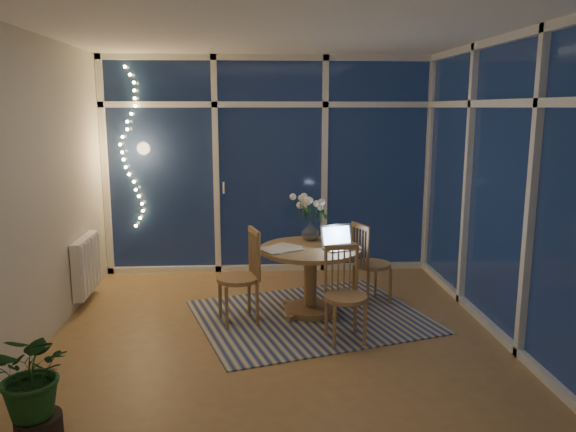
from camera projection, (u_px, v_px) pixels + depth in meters
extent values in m
plane|color=#9A7143|center=(278.00, 331.00, 5.10)|extent=(4.00, 4.00, 0.00)
plane|color=white|center=(277.00, 32.00, 4.60)|extent=(4.00, 4.00, 0.00)
cube|color=beige|center=(270.00, 166.00, 6.81)|extent=(4.00, 0.04, 2.60)
cube|color=beige|center=(295.00, 244.00, 2.89)|extent=(4.00, 0.04, 2.60)
cube|color=beige|center=(41.00, 191.00, 4.73)|extent=(0.04, 4.00, 2.60)
cube|color=beige|center=(503.00, 187.00, 4.97)|extent=(0.04, 4.00, 2.60)
cube|color=white|center=(271.00, 166.00, 6.77)|extent=(4.00, 0.10, 2.60)
cube|color=white|center=(498.00, 187.00, 4.97)|extent=(0.10, 4.00, 2.60)
cube|color=white|center=(87.00, 265.00, 5.78)|extent=(0.10, 0.70, 0.58)
cube|color=black|center=(293.00, 224.00, 10.04)|extent=(12.00, 6.00, 0.10)
cube|color=#3D2816|center=(265.00, 168.00, 10.31)|extent=(11.00, 0.08, 1.80)
cube|color=#32353D|center=(274.00, 98.00, 13.03)|extent=(7.00, 3.00, 2.20)
sphere|color=black|center=(214.00, 214.00, 8.29)|extent=(0.90, 0.90, 0.90)
cube|color=#BFB79B|center=(311.00, 316.00, 5.42)|extent=(2.51, 2.23, 0.01)
cylinder|color=olive|center=(310.00, 281.00, 5.46)|extent=(1.23, 1.23, 0.67)
cube|color=olive|center=(238.00, 276.00, 5.21)|extent=(0.52, 0.52, 0.91)
cube|color=olive|center=(372.00, 262.00, 5.75)|extent=(0.51, 0.51, 0.86)
cube|color=olive|center=(346.00, 295.00, 4.79)|extent=(0.43, 0.43, 0.84)
imported|color=silver|center=(310.00, 230.00, 5.67)|extent=(0.25, 0.25, 0.21)
imported|color=white|center=(337.00, 239.00, 5.66)|extent=(0.19, 0.19, 0.04)
cube|color=silver|center=(282.00, 249.00, 5.33)|extent=(0.46, 0.45, 0.01)
cube|color=black|center=(329.00, 249.00, 5.31)|extent=(0.12, 0.06, 0.01)
imported|color=#19481F|center=(35.00, 382.00, 3.35)|extent=(0.59, 0.53, 0.76)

